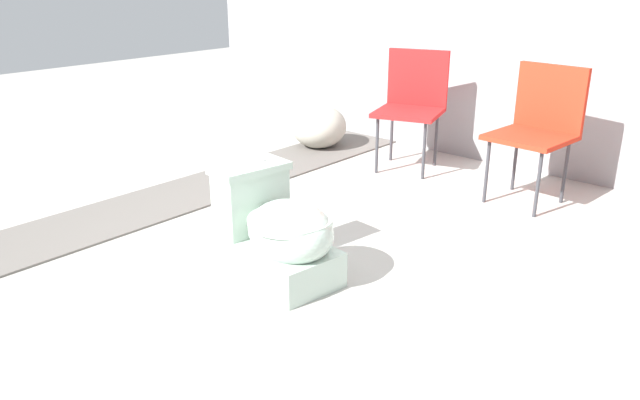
# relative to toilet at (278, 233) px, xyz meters

# --- Properties ---
(ground_plane) EXTENTS (14.00, 14.00, 0.00)m
(ground_plane) POSITION_rel_toilet_xyz_m (-0.05, -0.04, -0.22)
(ground_plane) COLOR #A8A59E
(gravel_strip) EXTENTS (0.56, 8.00, 0.01)m
(gravel_strip) POSITION_rel_toilet_xyz_m (-1.25, 0.46, -0.21)
(gravel_strip) COLOR #605B56
(gravel_strip) RESTS_ON ground
(toilet) EXTENTS (0.68, 0.46, 0.52)m
(toilet) POSITION_rel_toilet_xyz_m (0.00, 0.00, 0.00)
(toilet) COLOR #B2C6B7
(toilet) RESTS_ON ground
(folding_chair_left) EXTENTS (0.55, 0.55, 0.83)m
(folding_chair_left) POSITION_rel_toilet_xyz_m (-0.52, 1.89, 0.29)
(folding_chair_left) COLOR red
(folding_chair_left) RESTS_ON ground
(folding_chair_middle) EXTENTS (0.47, 0.47, 0.83)m
(folding_chair_middle) POSITION_rel_toilet_xyz_m (0.45, 1.81, 0.29)
(folding_chair_middle) COLOR red
(folding_chair_middle) RESTS_ON ground
(boulder_near) EXTENTS (0.64, 0.66, 0.34)m
(boulder_near) POSITION_rel_toilet_xyz_m (-1.36, 1.82, -0.05)
(boulder_near) COLOR #ADA899
(boulder_near) RESTS_ON ground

